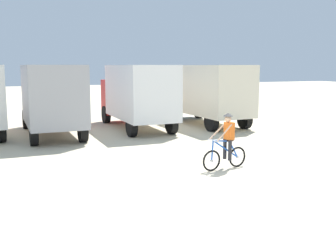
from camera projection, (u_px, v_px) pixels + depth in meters
ground_plane at (200, 178)px, 11.92m from camera, size 120.00×120.00×0.00m
box_truck_grey_hauler at (51, 96)px, 19.01m from camera, size 2.48×6.78×3.35m
box_truck_avon_van at (137, 93)px, 21.12m from camera, size 2.44×6.77×3.35m
box_truck_cream_rv at (207, 92)px, 22.67m from camera, size 2.68×6.85×3.35m
cyclist_orange_shirt at (226, 143)px, 12.90m from camera, size 1.72×0.53×1.82m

